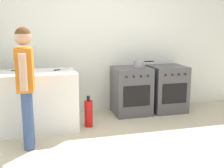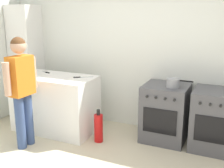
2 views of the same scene
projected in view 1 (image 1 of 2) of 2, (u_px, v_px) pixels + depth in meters
name	position (u px, v px, depth m)	size (l,w,h in m)	color
ground_plane	(145.00, 152.00, 3.57)	(8.00, 8.00, 0.00)	beige
back_wall	(107.00, 41.00, 5.15)	(6.00, 0.10, 2.60)	silver
counter_unit	(33.00, 101.00, 4.27)	(1.30, 0.70, 0.90)	white
oven_left	(131.00, 91.00, 5.06)	(0.64, 0.62, 0.85)	#4C4C51
oven_right	(167.00, 88.00, 5.24)	(0.63, 0.62, 0.85)	#4C4C51
pot	(139.00, 64.00, 4.92)	(0.37, 0.19, 0.13)	gray
knife_chef	(61.00, 69.00, 4.40)	(0.28, 0.19, 0.01)	silver
knife_paring	(13.00, 71.00, 4.27)	(0.20, 0.10, 0.01)	silver
person	(26.00, 79.00, 3.54)	(0.22, 0.57, 1.56)	#384C7A
fire_extinguisher	(89.00, 113.00, 4.43)	(0.13, 0.13, 0.50)	red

